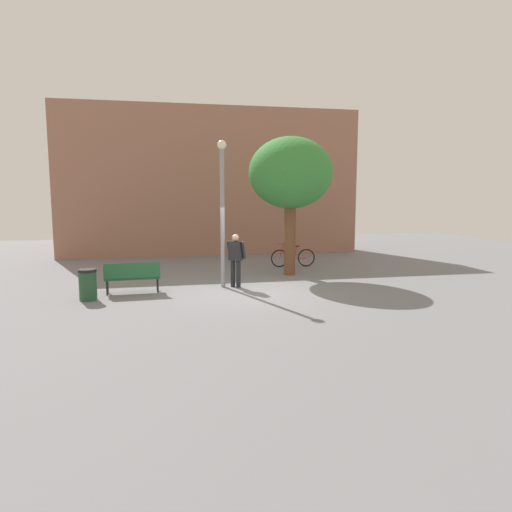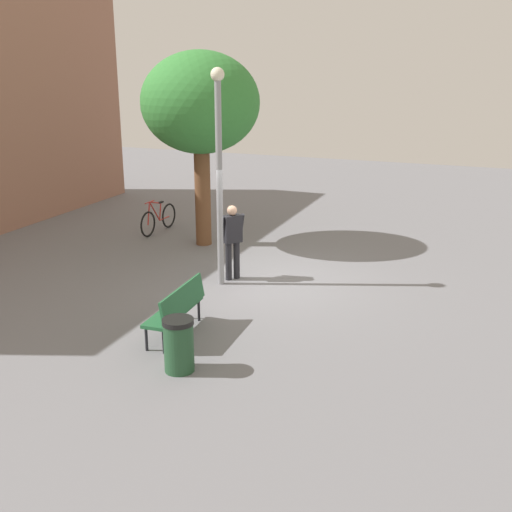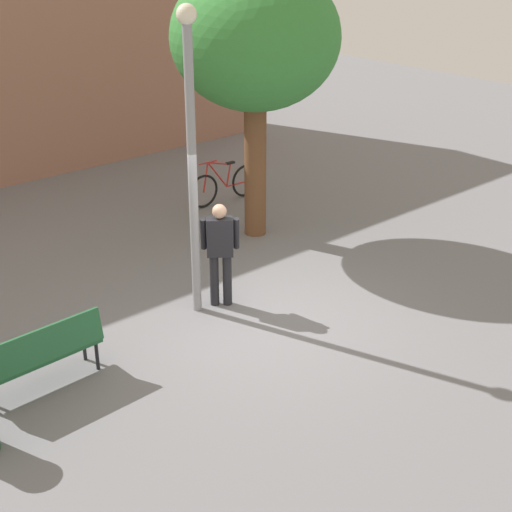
% 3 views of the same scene
% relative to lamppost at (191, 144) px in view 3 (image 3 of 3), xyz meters
% --- Properties ---
extents(ground_plane, '(36.00, 36.00, 0.00)m').
position_rel_lamppost_xyz_m(ground_plane, '(0.59, -0.91, -2.63)').
color(ground_plane, slate).
extents(lamppost, '(0.28, 0.28, 4.53)m').
position_rel_lamppost_xyz_m(lamppost, '(0.00, 0.00, 0.00)').
color(lamppost, gray).
rests_on(lamppost, ground_plane).
extents(person_by_lamppost, '(0.61, 0.54, 1.67)m').
position_rel_lamppost_xyz_m(person_by_lamppost, '(0.39, -0.11, -1.67)').
color(person_by_lamppost, '#232328').
rests_on(person_by_lamppost, ground_plane).
extents(park_bench, '(1.62, 0.55, 0.92)m').
position_rel_lamppost_xyz_m(park_bench, '(-2.74, -0.42, -2.09)').
color(park_bench, '#236038').
rests_on(park_bench, ground_plane).
extents(plaza_tree, '(2.96, 2.96, 4.91)m').
position_rel_lamppost_xyz_m(plaza_tree, '(2.66, 1.71, 0.97)').
color(plaza_tree, brown).
rests_on(plaza_tree, ground_plane).
extents(bicycle_red, '(1.81, 0.11, 0.97)m').
position_rel_lamppost_xyz_m(bicycle_red, '(3.29, 3.43, -2.25)').
color(bicycle_red, black).
rests_on(bicycle_red, ground_plane).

